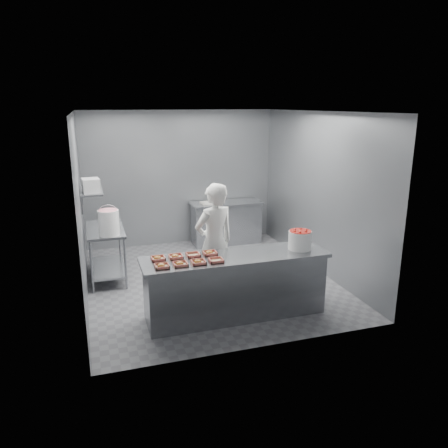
# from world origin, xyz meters

# --- Properties ---
(floor) EXTENTS (4.50, 4.50, 0.00)m
(floor) POSITION_xyz_m (0.00, 0.00, 0.00)
(floor) COLOR #4C4C51
(floor) RESTS_ON ground
(ceiling) EXTENTS (4.50, 4.50, 0.00)m
(ceiling) POSITION_xyz_m (0.00, 0.00, 2.80)
(ceiling) COLOR white
(ceiling) RESTS_ON wall_back
(wall_back) EXTENTS (4.00, 0.04, 2.80)m
(wall_back) POSITION_xyz_m (0.00, 2.25, 1.40)
(wall_back) COLOR slate
(wall_back) RESTS_ON ground
(wall_left) EXTENTS (0.04, 4.50, 2.80)m
(wall_left) POSITION_xyz_m (-2.00, 0.00, 1.40)
(wall_left) COLOR slate
(wall_left) RESTS_ON ground
(wall_right) EXTENTS (0.04, 4.50, 2.80)m
(wall_right) POSITION_xyz_m (2.00, 0.00, 1.40)
(wall_right) COLOR slate
(wall_right) RESTS_ON ground
(service_counter) EXTENTS (2.60, 0.70, 0.90)m
(service_counter) POSITION_xyz_m (0.00, -1.35, 0.45)
(service_counter) COLOR slate
(service_counter) RESTS_ON ground
(prep_table) EXTENTS (0.60, 1.20, 0.90)m
(prep_table) POSITION_xyz_m (-1.65, 0.60, 0.59)
(prep_table) COLOR slate
(prep_table) RESTS_ON ground
(back_counter) EXTENTS (1.50, 0.60, 0.90)m
(back_counter) POSITION_xyz_m (0.90, 1.90, 0.45)
(back_counter) COLOR slate
(back_counter) RESTS_ON ground
(wall_shelf) EXTENTS (0.35, 0.90, 0.03)m
(wall_shelf) POSITION_xyz_m (-1.82, 0.60, 1.55)
(wall_shelf) COLOR slate
(wall_shelf) RESTS_ON wall_left
(tray_0) EXTENTS (0.19, 0.18, 0.06)m
(tray_0) POSITION_xyz_m (-1.05, -1.50, 0.92)
(tray_0) COLOR tan
(tray_0) RESTS_ON service_counter
(tray_1) EXTENTS (0.19, 0.18, 0.06)m
(tray_1) POSITION_xyz_m (-0.81, -1.50, 0.92)
(tray_1) COLOR tan
(tray_1) RESTS_ON service_counter
(tray_2) EXTENTS (0.19, 0.18, 0.06)m
(tray_2) POSITION_xyz_m (-0.57, -1.50, 0.92)
(tray_2) COLOR tan
(tray_2) RESTS_ON service_counter
(tray_3) EXTENTS (0.19, 0.18, 0.04)m
(tray_3) POSITION_xyz_m (-0.32, -1.50, 0.92)
(tray_3) COLOR tan
(tray_3) RESTS_ON service_counter
(tray_4) EXTENTS (0.19, 0.18, 0.06)m
(tray_4) POSITION_xyz_m (-1.05, -1.20, 0.92)
(tray_4) COLOR tan
(tray_4) RESTS_ON service_counter
(tray_5) EXTENTS (0.19, 0.18, 0.06)m
(tray_5) POSITION_xyz_m (-0.81, -1.20, 0.92)
(tray_5) COLOR tan
(tray_5) RESTS_ON service_counter
(tray_6) EXTENTS (0.19, 0.18, 0.04)m
(tray_6) POSITION_xyz_m (-0.56, -1.20, 0.92)
(tray_6) COLOR tan
(tray_6) RESTS_ON service_counter
(tray_7) EXTENTS (0.19, 0.18, 0.06)m
(tray_7) POSITION_xyz_m (-0.33, -1.20, 0.92)
(tray_7) COLOR tan
(tray_7) RESTS_ON service_counter
(worker) EXTENTS (0.76, 0.61, 1.81)m
(worker) POSITION_xyz_m (-0.12, -0.73, 0.91)
(worker) COLOR white
(worker) RESTS_ON ground
(strawberry_tub) EXTENTS (0.33, 0.33, 0.27)m
(strawberry_tub) POSITION_xyz_m (0.97, -1.36, 1.05)
(strawberry_tub) COLOR silver
(strawberry_tub) RESTS_ON service_counter
(glaze_bucket) EXTENTS (0.34, 0.32, 0.50)m
(glaze_bucket) POSITION_xyz_m (-1.60, 0.16, 1.12)
(glaze_bucket) COLOR silver
(glaze_bucket) RESTS_ON prep_table
(bucket_lid) EXTENTS (0.41, 0.41, 0.02)m
(bucket_lid) POSITION_xyz_m (-1.56, 0.94, 0.91)
(bucket_lid) COLOR silver
(bucket_lid) RESTS_ON prep_table
(rag) EXTENTS (0.17, 0.16, 0.02)m
(rag) POSITION_xyz_m (-1.66, 1.03, 0.91)
(rag) COLOR #CCB28C
(rag) RESTS_ON prep_table
(appliance) EXTENTS (0.28, 0.32, 0.22)m
(appliance) POSITION_xyz_m (-1.82, 0.38, 1.67)
(appliance) COLOR gray
(appliance) RESTS_ON wall_shelf
(paper_stack) EXTENTS (0.34, 0.28, 0.04)m
(paper_stack) POSITION_xyz_m (0.51, 1.90, 0.92)
(paper_stack) COLOR silver
(paper_stack) RESTS_ON back_counter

